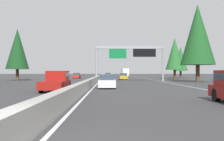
{
  "coord_description": "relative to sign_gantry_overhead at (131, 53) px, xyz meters",
  "views": [
    {
      "loc": [
        -5.77,
        -1.93,
        1.77
      ],
      "look_at": [
        67.08,
        -2.9,
        2.11
      ],
      "focal_mm": 43.17,
      "sensor_mm": 36.0,
      "label": 1
    }
  ],
  "objects": [
    {
      "name": "conifer_right_mid",
      "position": [
        18.66,
        -12.79,
        1.14
      ],
      "size": [
        4.59,
        4.59,
        10.43
      ],
      "color": "#4C3823",
      "rests_on": "ground"
    },
    {
      "name": "median_barrier",
      "position": [
        36.17,
        6.33,
        -4.74
      ],
      "size": [
        180.0,
        0.56,
        0.9
      ],
      "primitive_type": "cube",
      "color": "#9E9B93",
      "rests_on": "ground"
    },
    {
      "name": "ground_plane",
      "position": [
        16.17,
        6.03,
        -5.19
      ],
      "size": [
        320.0,
        320.0,
        0.0
      ],
      "primitive_type": "plane",
      "color": "#38383A"
    },
    {
      "name": "sedan_mid_center",
      "position": [
        11.08,
        0.71,
        -4.51
      ],
      "size": [
        4.4,
        1.8,
        1.47
      ],
      "color": "#AD931E",
      "rests_on": "ground"
    },
    {
      "name": "oncoming_near",
      "position": [
        22.37,
        12.61,
        -4.51
      ],
      "size": [
        4.4,
        1.8,
        1.47
      ],
      "rotation": [
        0.0,
        0.0,
        3.14
      ],
      "color": "red",
      "rests_on": "ground"
    },
    {
      "name": "sedan_near_center",
      "position": [
        -20.6,
        4.25,
        -4.51
      ],
      "size": [
        4.4,
        1.8,
        1.47
      ],
      "color": "silver",
      "rests_on": "ground"
    },
    {
      "name": "conifer_right_far",
      "position": [
        27.58,
        -16.71,
        0.31
      ],
      "size": [
        3.99,
        3.99,
        9.07
      ],
      "color": "#4C3823",
      "rests_on": "ground"
    },
    {
      "name": "conifer_left_near",
      "position": [
        4.98,
        22.53,
        1.19
      ],
      "size": [
        4.62,
        4.62,
        10.5
      ],
      "color": "#4C3823",
      "rests_on": "ground"
    },
    {
      "name": "oncoming_far",
      "position": [
        -24.78,
        8.89,
        -4.28
      ],
      "size": [
        5.6,
        2.0,
        1.86
      ],
      "rotation": [
        0.0,
        0.0,
        3.14
      ],
      "color": "maroon",
      "rests_on": "ground"
    },
    {
      "name": "sedan_mid_left",
      "position": [
        36.57,
        4.19,
        -4.51
      ],
      "size": [
        4.4,
        1.8,
        1.47
      ],
      "color": "#2D6B38",
      "rests_on": "ground"
    },
    {
      "name": "shoulder_stripe_median",
      "position": [
        26.17,
        5.78,
        -5.19
      ],
      "size": [
        160.0,
        0.16,
        0.01
      ],
      "primitive_type": "cube",
      "color": "silver",
      "rests_on": "ground"
    },
    {
      "name": "conifer_right_near",
      "position": [
        -2.79,
        -11.52,
        3.09
      ],
      "size": [
        5.99,
        5.99,
        13.62
      ],
      "color": "#4C3823",
      "rests_on": "ground"
    },
    {
      "name": "sign_gantry_overhead",
      "position": [
        0.0,
        0.0,
        0.0
      ],
      "size": [
        0.5,
        12.68,
        6.52
      ],
      "color": "gray",
      "rests_on": "ground"
    },
    {
      "name": "bus_far_right",
      "position": [
        65.59,
        -2.98,
        -3.47
      ],
      "size": [
        11.5,
        2.55,
        3.1
      ],
      "color": "white",
      "rests_on": "ground"
    },
    {
      "name": "shoulder_stripe_right",
      "position": [
        26.17,
        -5.49,
        -5.19
      ],
      "size": [
        160.0,
        0.16,
        0.01
      ],
      "primitive_type": "cube",
      "color": "silver",
      "rests_on": "ground"
    }
  ]
}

